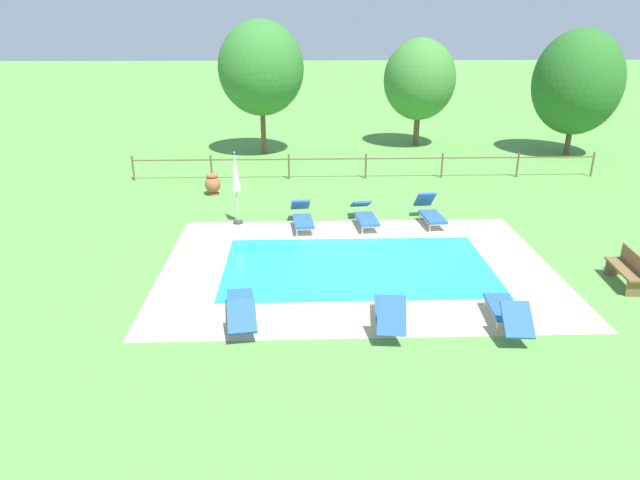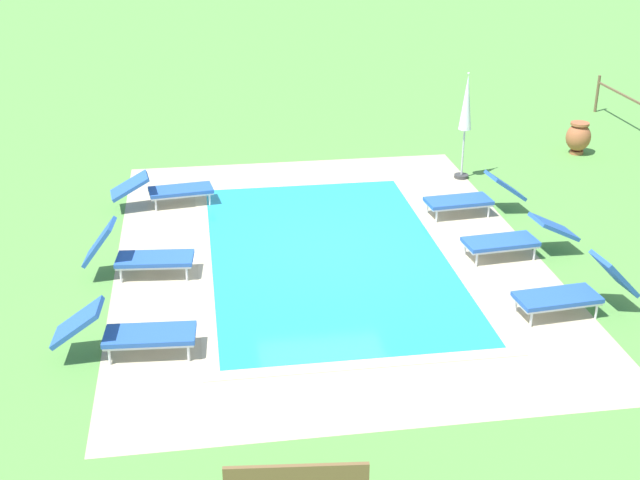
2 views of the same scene
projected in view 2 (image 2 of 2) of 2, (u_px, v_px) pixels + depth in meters
ground_plane at (327, 254)px, 15.30m from camera, size 160.00×160.00×0.00m
pool_deck_paving at (327, 254)px, 15.30m from camera, size 10.59×7.52×0.01m
swimming_pool_water at (327, 254)px, 15.29m from camera, size 7.24×4.17×0.01m
pool_coping_rim at (327, 254)px, 15.29m from camera, size 7.72×4.65×0.01m
sun_lounger_north_near_steps at (574, 291)px, 13.13m from camera, size 0.77×1.96×0.94m
sun_lounger_north_mid at (139, 255)px, 14.34m from camera, size 0.77×1.88×1.01m
sun_lounger_north_far at (472, 197)px, 16.92m from camera, size 0.77×2.05×0.82m
sun_lounger_north_end at (166, 189)px, 17.36m from camera, size 0.86×2.12×0.73m
sun_lounger_south_near_corner at (516, 238)px, 15.09m from camera, size 0.78×2.12×0.71m
sun_lounger_south_mid at (129, 332)px, 12.01m from camera, size 0.73×2.04×0.83m
patio_umbrella_closed_row_west at (466, 109)px, 18.41m from camera, size 0.32×0.32×2.41m
terracotta_urn_near_fence at (578, 137)px, 20.49m from camera, size 0.60×0.60×0.79m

